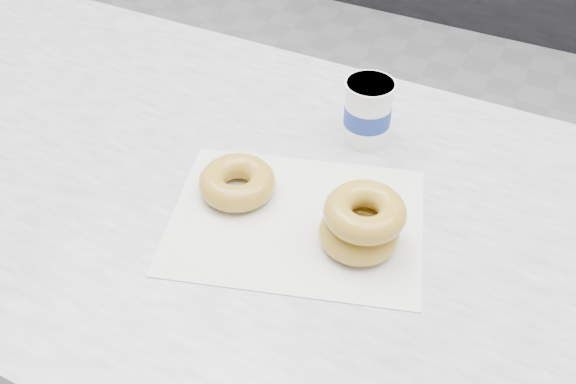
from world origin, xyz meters
The scene contains 6 objects.
ground centered at (0.00, 0.00, 0.00)m, with size 5.00×5.00×0.00m, color #969699.
counter centered at (0.00, -0.60, 0.45)m, with size 3.06×0.76×0.90m.
wax_paper centered at (0.03, -0.62, 0.90)m, with size 0.34×0.26×0.00m, color silver.
donut_single centered at (-0.07, -0.61, 0.92)m, with size 0.11×0.11×0.04m, color gold.
donut_stack centered at (0.12, -0.62, 0.94)m, with size 0.14×0.14×0.07m.
coffee_cup centered at (0.04, -0.41, 0.95)m, with size 0.09×0.09×0.10m.
Camera 1 is at (0.30, -1.18, 1.52)m, focal length 40.00 mm.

